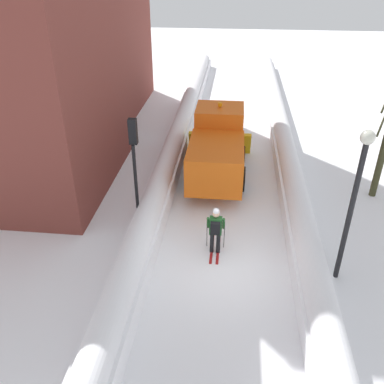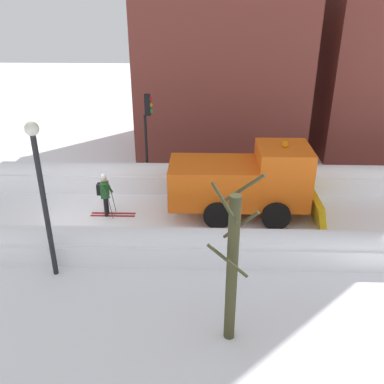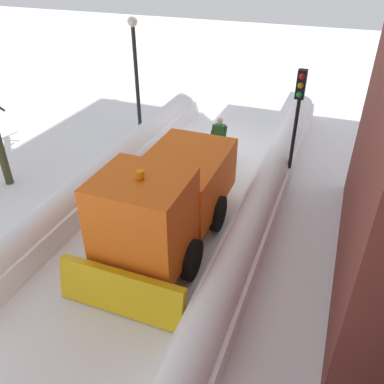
% 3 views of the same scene
% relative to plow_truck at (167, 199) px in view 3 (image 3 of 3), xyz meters
% --- Properties ---
extents(ground_plane, '(80.00, 80.00, 0.00)m').
position_rel_plow_truck_xyz_m(ground_plane, '(0.53, 3.50, -1.48)').
color(ground_plane, white).
extents(snowbank_left, '(1.10, 36.00, 1.26)m').
position_rel_plow_truck_xyz_m(snowbank_left, '(-2.25, 3.50, -0.88)').
color(snowbank_left, white).
rests_on(snowbank_left, ground).
extents(plow_truck, '(3.20, 5.98, 3.12)m').
position_rel_plow_truck_xyz_m(plow_truck, '(0.00, 0.00, 0.00)').
color(plow_truck, orange).
rests_on(plow_truck, ground).
extents(skier, '(0.62, 1.80, 1.81)m').
position_rel_plow_truck_xyz_m(skier, '(0.25, -5.59, -0.48)').
color(skier, black).
rests_on(skier, ground).
extents(traffic_light_pole, '(0.28, 0.42, 4.24)m').
position_rel_plow_truck_xyz_m(traffic_light_pole, '(-2.73, -4.17, 1.51)').
color(traffic_light_pole, black).
rests_on(traffic_light_pole, ground).
extents(street_lamp, '(0.40, 0.40, 5.02)m').
position_rel_plow_truck_xyz_m(street_lamp, '(4.20, -6.39, 1.72)').
color(street_lamp, black).
rests_on(street_lamp, ground).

